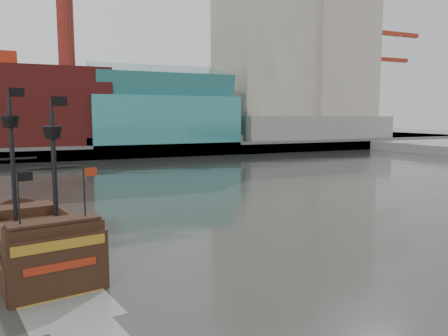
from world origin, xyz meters
name	(u,v)px	position (x,y,z in m)	size (l,w,h in m)	color
ground	(321,254)	(0.00, 0.00, 0.00)	(400.00, 400.00, 0.00)	#2A2C27
promenade_far	(98,144)	(0.00, 92.00, 1.00)	(220.00, 60.00, 2.00)	slate
seawall	(120,152)	(0.00, 62.50, 1.30)	(220.00, 1.00, 2.60)	#4C4C49
skyline	(122,45)	(5.21, 84.56, 24.55)	(149.00, 45.00, 62.00)	#7D5F4B
crane_a	(374,78)	(78.63, 82.00, 19.11)	(22.50, 4.00, 32.25)	slate
crane_b	(374,93)	(88.23, 92.00, 15.57)	(19.10, 4.00, 26.25)	slate
pirate_ship	(37,249)	(-15.27, 4.61, 0.93)	(6.49, 14.26, 10.29)	black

